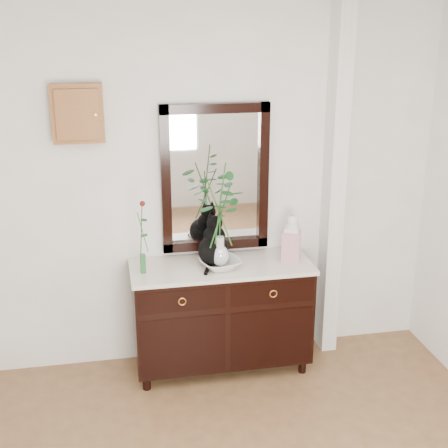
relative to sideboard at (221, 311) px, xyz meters
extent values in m
cube|color=white|center=(-0.10, 0.25, 0.88)|extent=(3.60, 0.04, 2.70)
cube|color=white|center=(0.90, 0.17, 0.88)|extent=(0.12, 0.20, 2.70)
cube|color=black|center=(0.00, 0.00, -0.01)|extent=(1.30, 0.50, 0.82)
cube|color=beige|center=(0.00, 0.00, 0.36)|extent=(1.33, 0.52, 0.03)
cube|color=black|center=(0.00, 0.24, 0.97)|extent=(0.80, 0.06, 1.10)
cube|color=white|center=(0.00, 0.25, 0.97)|extent=(0.66, 0.01, 0.96)
cube|color=brown|center=(-0.95, 0.21, 1.48)|extent=(0.35, 0.10, 0.40)
imported|color=white|center=(-0.02, -0.05, 0.41)|extent=(0.34, 0.34, 0.07)
camera|label=1|loc=(-0.79, -4.14, 2.12)|focal=50.00mm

